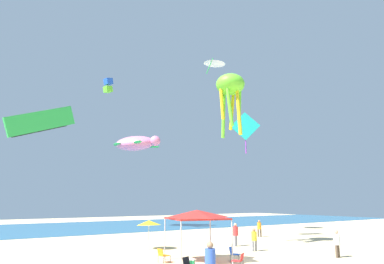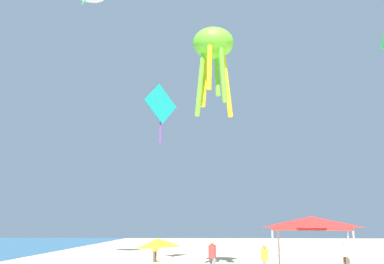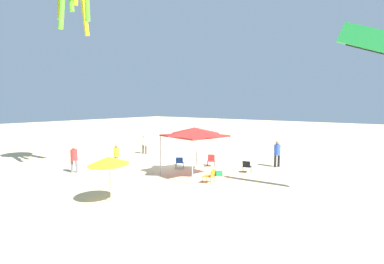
% 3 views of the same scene
% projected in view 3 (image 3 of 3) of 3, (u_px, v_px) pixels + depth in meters
% --- Properties ---
extents(ground, '(120.00, 120.00, 0.10)m').
position_uv_depth(ground, '(174.00, 167.00, 21.59)').
color(ground, '#D6BC8C').
extents(canopy_tent, '(3.83, 3.74, 3.06)m').
position_uv_depth(canopy_tent, '(195.00, 132.00, 18.57)').
color(canopy_tent, '#B7B7BC').
rests_on(canopy_tent, ground).
extents(beach_umbrella, '(1.89, 1.90, 2.19)m').
position_uv_depth(beach_umbrella, '(108.00, 161.00, 13.51)').
color(beach_umbrella, silver).
rests_on(beach_umbrella, ground).
extents(folding_chair_right_of_tent, '(0.76, 0.80, 0.82)m').
position_uv_depth(folding_chair_right_of_tent, '(211.00, 160.00, 21.56)').
color(folding_chair_right_of_tent, black).
rests_on(folding_chair_right_of_tent, ground).
extents(folding_chair_near_cooler, '(0.78, 0.81, 0.82)m').
position_uv_depth(folding_chair_near_cooler, '(180.00, 162.00, 20.79)').
color(folding_chair_near_cooler, black).
rests_on(folding_chair_near_cooler, ground).
extents(folding_chair_left_of_tent, '(0.68, 0.75, 0.82)m').
position_uv_depth(folding_chair_left_of_tent, '(247.00, 166.00, 19.45)').
color(folding_chair_left_of_tent, black).
rests_on(folding_chair_left_of_tent, ground).
extents(folding_chair_facing_ocean, '(0.69, 0.61, 0.82)m').
position_uv_depth(folding_chair_facing_ocean, '(210.00, 175.00, 16.93)').
color(folding_chair_facing_ocean, black).
rests_on(folding_chair_facing_ocean, ground).
extents(cooler_box, '(0.73, 0.72, 0.40)m').
position_uv_depth(cooler_box, '(218.00, 172.00, 18.83)').
color(cooler_box, '#1E8C4C').
rests_on(cooler_box, ground).
extents(person_kite_handler, '(0.43, 0.38, 1.62)m').
position_uv_depth(person_kite_handler, '(116.00, 154.00, 21.33)').
color(person_kite_handler, slate).
rests_on(person_kite_handler, ground).
extents(person_by_tent, '(0.45, 0.48, 1.90)m').
position_uv_depth(person_by_tent, '(277.00, 152.00, 21.21)').
color(person_by_tent, black).
rests_on(person_by_tent, ground).
extents(person_watching_sky, '(0.46, 0.41, 1.73)m').
position_uv_depth(person_watching_sky, '(144.00, 143.00, 26.84)').
color(person_watching_sky, brown).
rests_on(person_watching_sky, ground).
extents(person_far_stroller, '(0.43, 0.43, 1.80)m').
position_uv_depth(person_far_stroller, '(74.00, 157.00, 19.48)').
color(person_far_stroller, slate).
rests_on(person_far_stroller, ground).
extents(kite_parafoil_green, '(3.22, 0.69, 1.93)m').
position_uv_depth(kite_parafoil_green, '(377.00, 41.00, 13.00)').
color(kite_parafoil_green, green).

